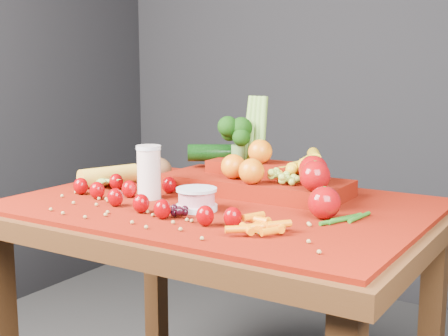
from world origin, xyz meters
The scene contains 12 objects.
table centered at (0.00, 0.00, 0.66)m, with size 1.10×0.80×0.75m.
red_cloth centered at (0.00, 0.00, 0.76)m, with size 1.05×0.75×0.01m, color #660D03.
milk_glass centered at (-0.19, -0.06, 0.84)m, with size 0.07×0.07×0.14m.
yogurt_bowl centered at (0.00, -0.11, 0.79)m, with size 0.10×0.10×0.06m.
strawberry_scatter centered at (-0.15, -0.14, 0.79)m, with size 0.58×0.28×0.05m.
dark_grape_cluster centered at (0.00, -0.18, 0.78)m, with size 0.06×0.05×0.03m, color black, non-canonical shape.
soybean_scatter centered at (0.00, -0.20, 0.77)m, with size 0.84×0.24×0.01m, color #A08445, non-canonical shape.
corn_ear centered at (-0.39, -0.01, 0.78)m, with size 0.23×0.26×0.06m.
potato centered at (-0.34, 0.16, 0.80)m, with size 0.11×0.08×0.07m, color #57341D.
baby_carrot_pile centered at (0.23, -0.21, 0.78)m, with size 0.17×0.17×0.03m, color orange, non-canonical shape.
green_bean_pile centered at (0.36, -0.01, 0.77)m, with size 0.14×0.12×0.01m, color #205D15, non-canonical shape.
produce_mound centered at (0.04, 0.15, 0.82)m, with size 0.58×0.38×0.27m.
Camera 1 is at (0.85, -1.34, 1.12)m, focal length 50.00 mm.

